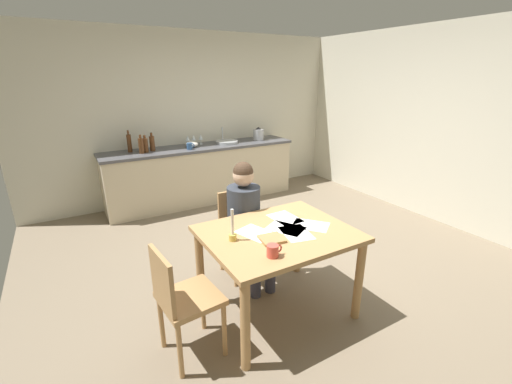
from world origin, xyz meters
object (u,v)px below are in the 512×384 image
at_px(chair_side_empty, 182,298).
at_px(book_magazine, 272,239).
at_px(teacup_on_counter, 190,146).
at_px(sink_unit, 227,142).
at_px(bottle_vinegar, 141,145).
at_px(dining_table, 278,244).
at_px(coffee_mug, 273,251).
at_px(bottle_wine_red, 145,145).
at_px(stovetop_kettle, 258,134).
at_px(mixing_bowl, 192,144).
at_px(wine_glass_near_sink, 201,137).
at_px(bottle_oil, 129,143).
at_px(bottle_sauce, 152,143).
at_px(wine_glass_by_kettle, 194,138).
at_px(wine_glass_back_left, 188,139).
at_px(chair_at_table, 240,229).
at_px(candlestick, 233,232).
at_px(person_seated, 247,216).

relative_size(chair_side_empty, book_magazine, 4.94).
xyz_separation_m(book_magazine, teacup_on_counter, (0.37, 2.84, 0.18)).
relative_size(sink_unit, bottle_vinegar, 1.36).
height_order(dining_table, chair_side_empty, chair_side_empty).
xyz_separation_m(coffee_mug, bottle_wine_red, (-0.12, 3.18, 0.20)).
bearing_deg(bottle_vinegar, stovetop_kettle, 2.01).
height_order(mixing_bowl, wine_glass_near_sink, wine_glass_near_sink).
xyz_separation_m(bottle_oil, bottle_sauce, (0.30, -0.07, -0.02)).
bearing_deg(wine_glass_by_kettle, teacup_on_counter, -120.54).
distance_m(bottle_vinegar, wine_glass_back_left, 0.79).
xyz_separation_m(sink_unit, teacup_on_counter, (-0.68, -0.15, 0.03)).
xyz_separation_m(dining_table, wine_glass_near_sink, (0.54, 3.05, 0.36)).
bearing_deg(coffee_mug, book_magazine, 59.33).
height_order(wine_glass_by_kettle, wine_glass_back_left, same).
bearing_deg(dining_table, stovetop_kettle, 62.30).
relative_size(chair_at_table, sink_unit, 2.38).
relative_size(book_magazine, bottle_oil, 0.56).
height_order(mixing_bowl, wine_glass_by_kettle, wine_glass_by_kettle).
relative_size(wine_glass_back_left, teacup_on_counter, 1.27).
xyz_separation_m(candlestick, bottle_sauce, (0.12, 2.87, 0.18)).
height_order(candlestick, bottle_wine_red, bottle_wine_red).
bearing_deg(bottle_vinegar, person_seated, -78.48).
relative_size(coffee_mug, wine_glass_back_left, 0.78).
relative_size(book_magazine, wine_glass_by_kettle, 1.15).
bearing_deg(chair_at_table, wine_glass_by_kettle, 80.40).
relative_size(chair_at_table, bottle_sauce, 3.22).
bearing_deg(stovetop_kettle, bottle_sauce, 179.13).
xyz_separation_m(book_magazine, wine_glass_back_left, (0.45, 3.14, 0.24)).
height_order(bottle_oil, teacup_on_counter, bottle_oil).
distance_m(chair_at_table, bottle_sauce, 2.29).
xyz_separation_m(dining_table, person_seated, (0.02, 0.57, 0.03)).
relative_size(mixing_bowl, stovetop_kettle, 0.89).
bearing_deg(teacup_on_counter, candlestick, -103.07).
xyz_separation_m(sink_unit, wine_glass_back_left, (-0.60, 0.15, 0.09)).
xyz_separation_m(bottle_oil, wine_glass_by_kettle, (0.98, 0.05, -0.02)).
bearing_deg(chair_at_table, chair_side_empty, -137.51).
bearing_deg(coffee_mug, wine_glass_by_kettle, 78.73).
distance_m(bottle_wine_red, wine_glass_back_left, 0.71).
bearing_deg(bottle_sauce, chair_side_empty, -101.10).
distance_m(coffee_mug, wine_glass_by_kettle, 3.43).
height_order(chair_at_table, teacup_on_counter, teacup_on_counter).
xyz_separation_m(coffee_mug, sink_unit, (1.17, 3.21, 0.12)).
xyz_separation_m(bottle_sauce, wine_glass_back_left, (0.58, 0.12, -0.00)).
distance_m(bottle_oil, mixing_bowl, 0.90).
distance_m(stovetop_kettle, teacup_on_counter, 1.29).
relative_size(wine_glass_near_sink, teacup_on_counter, 1.27).
bearing_deg(wine_glass_near_sink, bottle_oil, -177.32).
relative_size(chair_side_empty, candlestick, 3.41).
bearing_deg(chair_at_table, bottle_oil, 104.52).
height_order(sink_unit, bottle_oil, bottle_oil).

